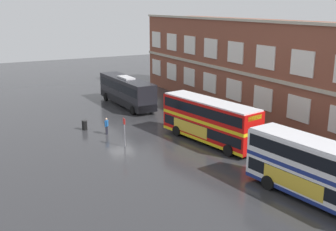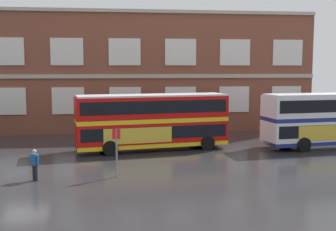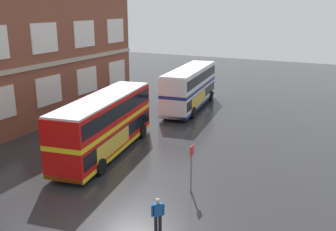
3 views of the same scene
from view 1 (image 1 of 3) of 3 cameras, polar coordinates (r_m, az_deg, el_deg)
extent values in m
plane|color=#2B2B2D|center=(44.12, -4.20, -1.56)|extent=(120.00, 120.00, 0.00)
cube|color=brown|center=(50.66, 13.00, 6.61)|extent=(45.96, 8.00, 10.93)
cube|color=#B2A893|center=(48.15, 9.27, 6.10)|extent=(45.96, 0.16, 0.36)
cube|color=#B2A893|center=(47.61, 9.61, 13.05)|extent=(45.96, 0.28, 0.30)
cube|color=silver|center=(65.72, -1.62, 6.76)|extent=(2.86, 0.12, 2.40)
cube|color=silver|center=(61.24, 0.52, 6.14)|extent=(2.86, 0.12, 2.40)
cube|color=silver|center=(56.87, 2.98, 5.42)|extent=(2.86, 0.12, 2.40)
cube|color=silver|center=(52.62, 5.84, 4.57)|extent=(2.86, 0.12, 2.40)
cube|color=silver|center=(48.54, 9.18, 3.56)|extent=(2.86, 0.12, 2.40)
cube|color=silver|center=(44.68, 13.11, 2.35)|extent=(2.86, 0.12, 2.40)
cube|color=silver|center=(41.08, 17.74, 0.91)|extent=(2.86, 0.12, 2.40)
cube|color=silver|center=(65.23, -1.64, 10.56)|extent=(2.86, 0.12, 2.40)
cube|color=silver|center=(60.71, 0.53, 10.22)|extent=(2.86, 0.12, 2.40)
cube|color=silver|center=(56.29, 3.04, 9.81)|extent=(2.86, 0.12, 2.40)
cube|color=silver|center=(52.00, 5.97, 9.31)|extent=(2.86, 0.12, 2.40)
cube|color=silver|center=(47.87, 9.41, 8.69)|extent=(2.86, 0.12, 2.40)
cube|color=silver|center=(43.94, 13.45, 7.91)|extent=(2.86, 0.12, 2.40)
cube|color=silver|center=(40.28, 18.24, 6.94)|extent=(2.86, 0.12, 2.40)
cube|color=red|center=(38.99, 5.75, -1.98)|extent=(11.27, 4.33, 1.75)
cube|color=black|center=(38.93, 5.76, -1.69)|extent=(10.84, 4.30, 0.90)
cube|color=yellow|center=(38.70, 5.79, -0.53)|extent=(11.27, 4.33, 0.30)
cube|color=red|center=(38.46, 5.82, 0.80)|extent=(11.27, 4.33, 1.55)
cube|color=black|center=(38.44, 5.83, 0.91)|extent=(10.84, 4.30, 0.90)
cube|color=yellow|center=(39.21, 5.72, -3.01)|extent=(11.27, 4.35, 0.28)
cube|color=silver|center=(38.26, 5.86, 2.01)|extent=(11.04, 4.20, 0.12)
cube|color=gold|center=(39.07, 3.05, -1.75)|extent=(4.78, 0.83, 1.10)
cube|color=yellow|center=(34.72, 12.02, -0.32)|extent=(0.33, 1.64, 0.40)
cylinder|color=black|center=(35.77, 8.44, -4.86)|extent=(1.08, 0.49, 1.04)
cylinder|color=black|center=(37.56, 11.17, -4.01)|extent=(1.08, 0.49, 1.04)
cylinder|color=black|center=(40.77, 1.24, -2.17)|extent=(1.08, 0.49, 1.04)
cylinder|color=black|center=(42.35, 3.94, -1.54)|extent=(1.08, 0.49, 1.04)
cube|color=silver|center=(28.98, 20.55, -9.13)|extent=(11.23, 3.88, 1.75)
cube|color=black|center=(28.90, 20.59, -8.75)|extent=(10.80, 3.87, 0.90)
cube|color=navy|center=(28.59, 20.74, -7.25)|extent=(11.23, 3.88, 0.30)
cube|color=silver|center=(28.26, 20.92, -5.51)|extent=(11.23, 3.88, 1.55)
cube|color=black|center=(28.24, 20.93, -5.37)|extent=(10.80, 3.87, 0.90)
cube|color=navy|center=(29.28, 20.42, -10.44)|extent=(11.23, 3.90, 0.28)
cube|color=silver|center=(28.00, 21.08, -3.91)|extent=(11.00, 3.75, 0.12)
cube|color=gold|center=(28.66, 16.90, -8.88)|extent=(4.81, 0.62, 1.10)
cylinder|color=black|center=(30.12, 13.83, -9.10)|extent=(1.07, 0.45, 1.04)
cylinder|color=black|center=(31.96, 16.89, -7.88)|extent=(1.07, 0.45, 1.04)
cube|color=black|center=(53.04, -5.82, 3.49)|extent=(12.08, 2.98, 3.20)
cube|color=black|center=(52.91, -5.83, 4.16)|extent=(11.37, 2.99, 1.00)
cube|color=black|center=(53.28, -5.78, 2.28)|extent=(12.08, 3.00, 0.90)
cube|color=silver|center=(52.72, -5.86, 5.30)|extent=(2.92, 1.38, 0.20)
cylinder|color=black|center=(48.81, -4.92, 0.70)|extent=(1.05, 0.36, 1.04)
cylinder|color=black|center=(49.91, -2.27, 1.07)|extent=(1.05, 0.36, 1.04)
cylinder|color=black|center=(56.55, -8.66, 2.59)|extent=(1.05, 0.36, 1.04)
cylinder|color=black|center=(57.50, -6.30, 2.88)|extent=(1.05, 0.36, 1.04)
cylinder|color=black|center=(41.90, -8.50, -2.00)|extent=(0.23, 0.23, 0.85)
cylinder|color=black|center=(41.72, -8.61, -2.07)|extent=(0.23, 0.23, 0.85)
cube|color=#194C8C|center=(41.60, -8.59, -1.08)|extent=(0.45, 0.45, 0.60)
cylinder|color=#194C8C|center=(41.84, -8.44, -1.03)|extent=(0.16, 0.16, 0.57)
cylinder|color=#194C8C|center=(41.39, -8.75, -1.22)|extent=(0.16, 0.16, 0.57)
sphere|color=tan|center=(41.48, -8.62, -0.50)|extent=(0.22, 0.22, 0.22)
cylinder|color=slate|center=(37.74, -6.09, -2.38)|extent=(0.10, 0.10, 2.70)
cube|color=red|center=(37.42, -6.16, -0.82)|extent=(0.44, 0.04, 0.56)
cylinder|color=black|center=(43.65, -11.58, -1.37)|extent=(0.56, 0.56, 0.95)
cylinder|color=black|center=(43.51, -11.61, -0.72)|extent=(0.60, 0.60, 0.08)
camera|label=2|loc=(35.24, -42.70, 0.12)|focal=44.66mm
camera|label=3|loc=(51.61, -21.89, 11.13)|focal=40.60mm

